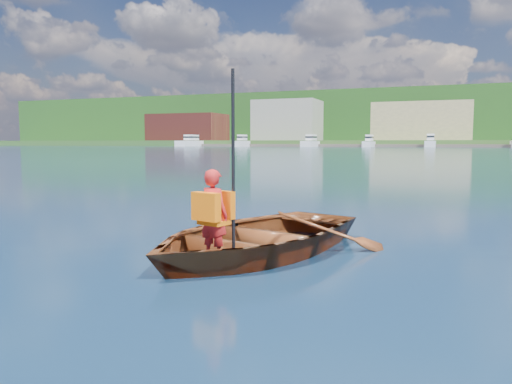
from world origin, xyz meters
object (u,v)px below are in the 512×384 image
Objects in this scene: dock at (454,146)px; marina_yachts at (390,142)px; rowboat at (254,236)px; child_paddler at (214,213)px.

marina_yachts is at bearing -164.70° from dock.
rowboat is 147.44m from dock.
dock is 17.86m from marina_yachts.
child_paddler is at bearing -91.67° from dock.
child_paddler is at bearing -84.87° from marina_yachts.
dock is (4.31, 148.29, -0.22)m from child_paddler.
rowboat is 143.27m from marina_yachts.
child_paddler reaches higher than rowboat.
child_paddler is at bearing -97.12° from rowboat.
marina_yachts reaches higher than child_paddler.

